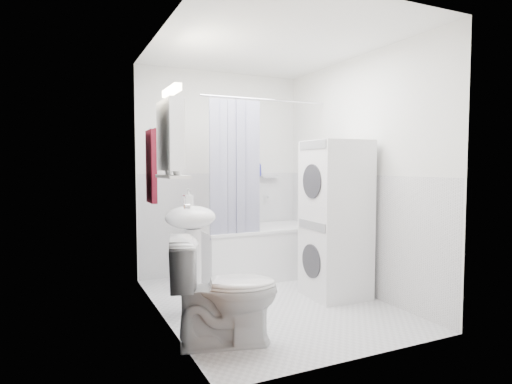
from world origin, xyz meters
name	(u,v)px	position (x,y,z in m)	size (l,w,h in m)	color
floor	(270,302)	(0.00, 0.00, 0.00)	(2.60, 2.60, 0.00)	silver
room_walls	(270,145)	(0.00, 0.00, 1.49)	(2.60, 2.60, 2.60)	white
wainscot	(256,235)	(0.00, 0.29, 0.60)	(1.98, 2.58, 2.58)	white
door	(187,207)	(-0.95, -0.55, 1.00)	(0.05, 2.00, 2.00)	brown
bathtub	(263,248)	(0.38, 0.92, 0.32)	(1.52, 0.72, 0.58)	white
tub_spout	(266,197)	(0.58, 1.25, 0.90)	(0.04, 0.04, 0.12)	silver
curtain_rod	(275,100)	(0.38, 0.62, 2.00)	(0.02, 0.02, 1.70)	silver
shower_curtain	(235,170)	(-0.10, 0.62, 1.25)	(0.55, 0.02, 1.45)	#141446
sink	(191,234)	(-0.75, 0.01, 0.70)	(0.44, 0.37, 1.04)	white
medicine_cabinet	(170,134)	(-0.90, 0.10, 1.57)	(0.13, 0.50, 0.71)	white
shelf	(173,176)	(-0.89, 0.10, 1.20)	(0.18, 0.54, 0.03)	silver
shower_caddy	(270,177)	(0.63, 1.24, 1.15)	(0.22, 0.06, 0.02)	silver
towel	(151,165)	(-0.94, 0.75, 1.30)	(0.07, 0.31, 0.74)	#540D15
washer_dryer	(335,219)	(0.68, -0.09, 0.77)	(0.57, 0.56, 1.54)	white
toilet	(224,292)	(-0.72, -0.69, 0.39)	(0.44, 0.79, 0.77)	white
soap_pump	(188,203)	(-0.71, 0.25, 0.95)	(0.08, 0.17, 0.08)	gray
shelf_bottle	(177,171)	(-0.89, -0.05, 1.25)	(0.07, 0.18, 0.07)	gray
shelf_cup	(169,169)	(-0.89, 0.22, 1.26)	(0.10, 0.09, 0.10)	gray
shampoo_a	(249,171)	(0.35, 1.24, 1.23)	(0.13, 0.17, 0.13)	gray
shampoo_b	(258,173)	(0.47, 1.24, 1.20)	(0.08, 0.21, 0.08)	#272A9F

